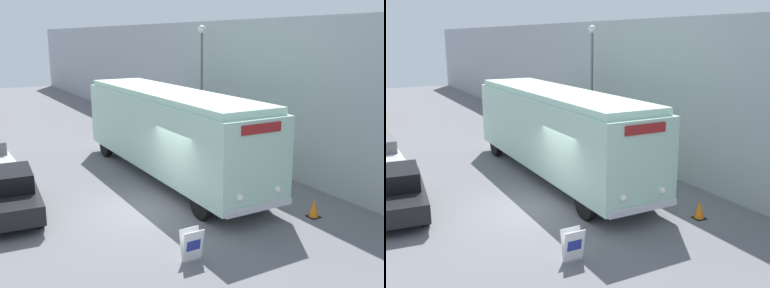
% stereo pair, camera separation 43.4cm
% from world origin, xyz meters
% --- Properties ---
extents(ground_plane, '(80.00, 80.00, 0.00)m').
position_xyz_m(ground_plane, '(0.00, 0.00, 0.00)').
color(ground_plane, slate).
extents(building_wall_right, '(0.30, 60.00, 6.27)m').
position_xyz_m(building_wall_right, '(6.60, 10.00, 3.14)').
color(building_wall_right, '#9EA3A8').
rests_on(building_wall_right, ground_plane).
extents(vintage_bus, '(2.54, 11.64, 3.51)m').
position_xyz_m(vintage_bus, '(2.41, 2.76, 1.98)').
color(vintage_bus, black).
rests_on(vintage_bus, ground_plane).
extents(sign_board, '(0.57, 0.32, 0.83)m').
position_xyz_m(sign_board, '(-0.31, -3.74, 0.40)').
color(sign_board, gray).
rests_on(sign_board, ground_plane).
extents(streetlamp, '(0.36, 0.36, 6.06)m').
position_xyz_m(streetlamp, '(5.66, 5.59, 3.96)').
color(streetlamp, '#595E60').
rests_on(streetlamp, ground_plane).
extents(parked_car_near, '(2.13, 4.23, 1.47)m').
position_xyz_m(parked_car_near, '(-3.86, 1.73, 0.73)').
color(parked_car_near, black).
rests_on(parked_car_near, ground_plane).
extents(traffic_cone, '(0.36, 0.36, 0.59)m').
position_xyz_m(traffic_cone, '(4.41, -3.27, 0.29)').
color(traffic_cone, black).
rests_on(traffic_cone, ground_plane).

